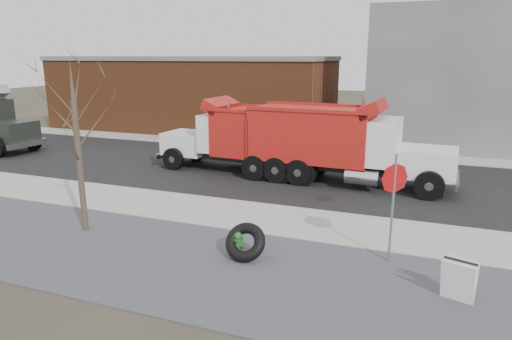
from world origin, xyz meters
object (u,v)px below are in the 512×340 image
at_px(fire_hydrant, 238,246).
at_px(sandwich_board, 459,280).
at_px(dump_truck_red_a, 338,141).
at_px(truck_tire, 245,242).
at_px(dump_truck_red_b, 248,136).
at_px(stop_sign, 394,190).

xyz_separation_m(fire_hydrant, sandwich_board, (5.37, -0.36, 0.17)).
bearing_deg(fire_hydrant, dump_truck_red_a, 101.34).
height_order(fire_hydrant, sandwich_board, sandwich_board).
bearing_deg(truck_tire, fire_hydrant, -178.75).
bearing_deg(dump_truck_red_b, stop_sign, 136.94).
xyz_separation_m(dump_truck_red_a, dump_truck_red_b, (-4.15, 0.24, -0.10)).
distance_m(sandwich_board, dump_truck_red_a, 9.89).
height_order(fire_hydrant, truck_tire, truck_tire).
xyz_separation_m(stop_sign, sandwich_board, (1.58, -1.53, -1.46)).
bearing_deg(fire_hydrant, sandwich_board, 14.14).
height_order(truck_tire, stop_sign, stop_sign).
distance_m(truck_tire, stop_sign, 4.05).
xyz_separation_m(truck_tire, dump_truck_red_b, (-3.39, 8.64, 1.23)).
xyz_separation_m(stop_sign, dump_truck_red_a, (-2.82, 7.23, -0.16)).
distance_m(sandwich_board, dump_truck_red_b, 12.47).
relative_size(dump_truck_red_a, dump_truck_red_b, 1.10).
bearing_deg(dump_truck_red_a, stop_sign, -66.15).
xyz_separation_m(truck_tire, sandwich_board, (5.16, -0.36, 0.03)).
bearing_deg(sandwich_board, dump_truck_red_a, 133.76).
distance_m(fire_hydrant, sandwich_board, 5.39).
bearing_deg(truck_tire, sandwich_board, -3.99).
bearing_deg(fire_hydrant, truck_tire, 19.18).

